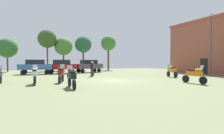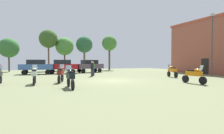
{
  "view_description": "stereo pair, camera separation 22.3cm",
  "coord_description": "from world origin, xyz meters",
  "px_view_note": "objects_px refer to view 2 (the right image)",
  "views": [
    {
      "loc": [
        -6.68,
        -14.94,
        1.75
      ],
      "look_at": [
        1.0,
        2.41,
        1.18
      ],
      "focal_mm": 28.8,
      "sensor_mm": 36.0,
      "label": 1
    },
    {
      "loc": [
        -6.48,
        -15.03,
        1.75
      ],
      "look_at": [
        1.0,
        2.41,
        1.18
      ],
      "focal_mm": 28.8,
      "sensor_mm": 36.0,
      "label": 2
    }
  ],
  "objects_px": {
    "motorcycle_5": "(61,74)",
    "person_2": "(92,67)",
    "motorcycle_4": "(194,75)",
    "motorcycle_8": "(172,71)",
    "motorcycle_2": "(34,75)",
    "motorcycle_7": "(70,77)",
    "car_1": "(36,66)",
    "person_1": "(93,68)",
    "tree_1": "(65,46)",
    "tree_2": "(9,48)",
    "car_2": "(90,65)",
    "tree_3": "(48,39)",
    "lamp_post": "(212,42)",
    "tree_6": "(109,44)",
    "tree_5": "(84,45)",
    "car_3": "(63,66)"
  },
  "relations": [
    {
      "from": "car_1",
      "to": "motorcycle_8",
      "type": "bearing_deg",
      "value": -122.57
    },
    {
      "from": "car_3",
      "to": "tree_2",
      "type": "height_order",
      "value": "tree_2"
    },
    {
      "from": "motorcycle_4",
      "to": "motorcycle_5",
      "type": "height_order",
      "value": "motorcycle_5"
    },
    {
      "from": "person_2",
      "to": "tree_2",
      "type": "xyz_separation_m",
      "value": [
        -10.2,
        15.41,
        3.03
      ]
    },
    {
      "from": "motorcycle_2",
      "to": "tree_2",
      "type": "distance_m",
      "value": 21.19
    },
    {
      "from": "motorcycle_2",
      "to": "motorcycle_8",
      "type": "distance_m",
      "value": 14.05
    },
    {
      "from": "motorcycle_7",
      "to": "motorcycle_8",
      "type": "xyz_separation_m",
      "value": [
        11.86,
        3.79,
        -0.0
      ]
    },
    {
      "from": "car_1",
      "to": "person_1",
      "type": "height_order",
      "value": "car_1"
    },
    {
      "from": "person_1",
      "to": "tree_2",
      "type": "xyz_separation_m",
      "value": [
        -10.73,
        14.14,
        3.1
      ]
    },
    {
      "from": "car_1",
      "to": "car_2",
      "type": "xyz_separation_m",
      "value": [
        7.84,
        1.02,
        0.0
      ]
    },
    {
      "from": "motorcycle_4",
      "to": "car_2",
      "type": "bearing_deg",
      "value": -85.55
    },
    {
      "from": "motorcycle_2",
      "to": "person_2",
      "type": "xyz_separation_m",
      "value": [
        6.13,
        5.12,
        0.33
      ]
    },
    {
      "from": "motorcycle_4",
      "to": "motorcycle_8",
      "type": "relative_size",
      "value": 0.96
    },
    {
      "from": "motorcycle_8",
      "to": "person_2",
      "type": "relative_size",
      "value": 1.24
    },
    {
      "from": "person_1",
      "to": "car_1",
      "type": "bearing_deg",
      "value": 155.2
    },
    {
      "from": "motorcycle_2",
      "to": "tree_5",
      "type": "relative_size",
      "value": 0.31
    },
    {
      "from": "motorcycle_2",
      "to": "motorcycle_7",
      "type": "distance_m",
      "value": 3.75
    },
    {
      "from": "motorcycle_5",
      "to": "car_1",
      "type": "relative_size",
      "value": 0.47
    },
    {
      "from": "car_1",
      "to": "tree_3",
      "type": "distance_m",
      "value": 10.25
    },
    {
      "from": "tree_6",
      "to": "lamp_post",
      "type": "height_order",
      "value": "lamp_post"
    },
    {
      "from": "car_2",
      "to": "tree_3",
      "type": "distance_m",
      "value": 10.75
    },
    {
      "from": "motorcycle_8",
      "to": "tree_2",
      "type": "xyz_separation_m",
      "value": [
        -18.1,
        19.79,
        3.36
      ]
    },
    {
      "from": "car_1",
      "to": "tree_5",
      "type": "xyz_separation_m",
      "value": [
        9.14,
        9.29,
        4.03
      ]
    },
    {
      "from": "lamp_post",
      "to": "tree_6",
      "type": "bearing_deg",
      "value": 105.48
    },
    {
      "from": "lamp_post",
      "to": "car_2",
      "type": "bearing_deg",
      "value": 133.23
    },
    {
      "from": "car_2",
      "to": "tree_5",
      "type": "height_order",
      "value": "tree_5"
    },
    {
      "from": "motorcycle_2",
      "to": "tree_1",
      "type": "distance_m",
      "value": 22.22
    },
    {
      "from": "motorcycle_2",
      "to": "motorcycle_7",
      "type": "height_order",
      "value": "motorcycle_2"
    },
    {
      "from": "car_3",
      "to": "lamp_post",
      "type": "distance_m",
      "value": 20.03
    },
    {
      "from": "motorcycle_7",
      "to": "car_2",
      "type": "height_order",
      "value": "car_2"
    },
    {
      "from": "motorcycle_7",
      "to": "lamp_post",
      "type": "height_order",
      "value": "lamp_post"
    },
    {
      "from": "motorcycle_5",
      "to": "person_2",
      "type": "height_order",
      "value": "person_2"
    },
    {
      "from": "motorcycle_4",
      "to": "tree_6",
      "type": "distance_m",
      "value": 25.09
    },
    {
      "from": "motorcycle_5",
      "to": "motorcycle_7",
      "type": "relative_size",
      "value": 0.96
    },
    {
      "from": "tree_2",
      "to": "tree_1",
      "type": "bearing_deg",
      "value": 3.97
    },
    {
      "from": "car_1",
      "to": "person_1",
      "type": "distance_m",
      "value": 8.47
    },
    {
      "from": "lamp_post",
      "to": "motorcycle_2",
      "type": "bearing_deg",
      "value": -178.86
    },
    {
      "from": "motorcycle_2",
      "to": "tree_6",
      "type": "bearing_deg",
      "value": 57.07
    },
    {
      "from": "motorcycle_8",
      "to": "person_1",
      "type": "distance_m",
      "value": 9.29
    },
    {
      "from": "motorcycle_5",
      "to": "motorcycle_7",
      "type": "bearing_deg",
      "value": -69.87
    },
    {
      "from": "motorcycle_8",
      "to": "car_2",
      "type": "height_order",
      "value": "car_2"
    },
    {
      "from": "person_2",
      "to": "tree_3",
      "type": "height_order",
      "value": "tree_3"
    },
    {
      "from": "car_2",
      "to": "lamp_post",
      "type": "height_order",
      "value": "lamp_post"
    },
    {
      "from": "motorcycle_5",
      "to": "motorcycle_2",
      "type": "bearing_deg",
      "value": -152.99
    },
    {
      "from": "tree_6",
      "to": "motorcycle_7",
      "type": "bearing_deg",
      "value": -118.03
    },
    {
      "from": "motorcycle_5",
      "to": "person_1",
      "type": "bearing_deg",
      "value": 69.57
    },
    {
      "from": "car_2",
      "to": "tree_1",
      "type": "relative_size",
      "value": 0.71
    },
    {
      "from": "motorcycle_2",
      "to": "car_3",
      "type": "bearing_deg",
      "value": 75.49
    },
    {
      "from": "motorcycle_4",
      "to": "tree_6",
      "type": "height_order",
      "value": "tree_6"
    },
    {
      "from": "tree_1",
      "to": "car_3",
      "type": "bearing_deg",
      "value": -100.22
    }
  ]
}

